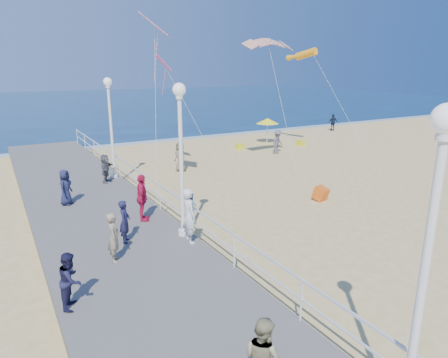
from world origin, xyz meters
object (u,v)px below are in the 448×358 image
spectator_5 (105,168)px  box_kite (321,195)px  toddler_held (191,205)px  spectator_6 (114,237)px  lamp_post_mid (181,145)px  lamp_post_far (110,118)px  beach_chair_right (300,143)px  beach_walker_c (180,157)px  beach_chair_left (240,146)px  woman_holding_toddler (189,216)px  spectator_7 (71,280)px  beach_walker_a (278,142)px  beach_walker_b (333,122)px  beach_umbrella (267,121)px  spectator_3 (142,198)px  spectator_4 (65,187)px  spectator_1 (263,358)px  lamp_post_near (429,242)px  spectator_0 (125,222)px

spectator_5 → box_kite: spectator_5 is taller
toddler_held → spectator_6: bearing=100.0°
lamp_post_mid → lamp_post_far: size_ratio=1.00×
beach_chair_right → beach_walker_c: bearing=-166.5°
toddler_held → beach_chair_left: bearing=-33.0°
lamp_post_mid → woman_holding_toddler: size_ratio=2.77×
spectator_7 → toddler_held: bearing=-39.1°
beach_chair_left → spectator_5: bearing=-154.1°
beach_walker_a → spectator_6: bearing=-164.5°
spectator_6 → box_kite: spectator_6 is taller
toddler_held → box_kite: size_ratio=1.43×
toddler_held → beach_walker_b: size_ratio=0.51×
beach_umbrella → spectator_5: bearing=-156.5°
lamp_post_far → beach_walker_b: lamp_post_far is taller
lamp_post_mid → beach_chair_left: 18.38m
spectator_6 → beach_walker_a: 19.44m
spectator_5 → spectator_3: bearing=-149.5°
woman_holding_toddler → beach_chair_right: bearing=-46.2°
beach_walker_c → spectator_6: bearing=-44.9°
lamp_post_far → spectator_4: bearing=-131.6°
spectator_3 → spectator_6: size_ratio=1.19×
woman_holding_toddler → spectator_5: 8.97m
spectator_7 → beach_walker_b: bearing=-30.7°
lamp_post_far → spectator_7: size_ratio=3.66×
lamp_post_far → lamp_post_mid: bearing=-90.0°
beach_walker_c → beach_walker_b: bearing=98.5°
spectator_1 → beach_walker_a: size_ratio=0.91×
lamp_post_near → beach_chair_right: size_ratio=9.67×
spectator_0 → lamp_post_near: bearing=-140.4°
spectator_5 → beach_walker_b: 26.88m
lamp_post_near → lamp_post_mid: size_ratio=1.00×
spectator_1 → box_kite: bearing=-59.6°
woman_holding_toddler → beach_walker_b: size_ratio=1.15×
spectator_4 → spectator_3: bearing=-114.0°
beach_walker_c → beach_chair_left: 8.16m
woman_holding_toddler → beach_walker_b: bearing=-49.3°
lamp_post_near → beach_chair_right: lamp_post_near is taller
spectator_0 → spectator_1: (0.15, -7.82, 0.06)m
lamp_post_mid → spectator_1: size_ratio=3.30×
beach_walker_c → beach_chair_right: 12.48m
lamp_post_near → beach_umbrella: bearing=58.7°
lamp_post_mid → spectator_4: 6.82m
toddler_held → spectator_1: size_ratio=0.53×
woman_holding_toddler → beach_walker_b: 30.61m
toddler_held → beach_chair_left: (11.21, 14.59, -1.48)m
toddler_held → beach_chair_right: size_ratio=1.56×
toddler_held → spectator_5: size_ratio=0.57×
spectator_5 → spectator_6: size_ratio=0.95×
lamp_post_far → beach_walker_c: bearing=11.9°
beach_chair_left → beach_chair_right: size_ratio=1.00×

